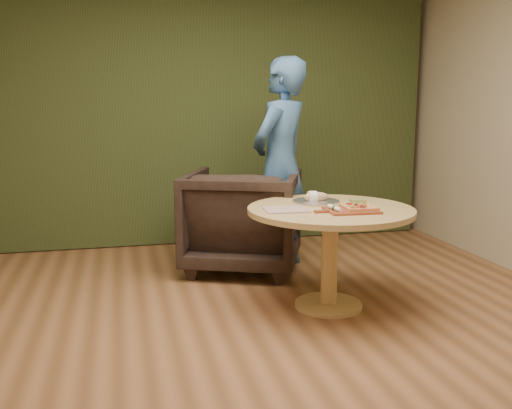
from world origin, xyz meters
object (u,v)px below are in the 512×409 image
object	(u,v)px
person_standing	(281,165)
armchair	(243,215)
pizza_paddle	(350,210)
pedestal_table	(330,227)
flatbread_pizza	(359,207)
cutlery_roll	(335,208)
bread_roll	(315,197)
serving_tray	(316,201)

from	to	relation	value
person_standing	armchair	bearing A→B (deg)	-44.26
pizza_paddle	pedestal_table	bearing A→B (deg)	117.40
armchair	person_standing	xyz separation A→B (m)	(0.35, -0.01, 0.44)
pedestal_table	pizza_paddle	size ratio (longest dim) A/B	2.66
pizza_paddle	flatbread_pizza	world-z (taller)	flatbread_pizza
person_standing	cutlery_roll	bearing A→B (deg)	48.09
pedestal_table	flatbread_pizza	distance (m)	0.28
bread_roll	pedestal_table	bearing A→B (deg)	-80.04
pedestal_table	cutlery_roll	xyz separation A→B (m)	(-0.04, -0.17, 0.17)
bread_roll	flatbread_pizza	bearing A→B (deg)	-65.19
pedestal_table	pizza_paddle	distance (m)	0.24
cutlery_roll	person_standing	size ratio (longest dim) A/B	0.11
bread_roll	armchair	bearing A→B (deg)	112.73
flatbread_pizza	pizza_paddle	bearing A→B (deg)	179.59
person_standing	pedestal_table	bearing A→B (deg)	50.11
cutlery_roll	armchair	size ratio (longest dim) A/B	0.20
bread_roll	armchair	size ratio (longest dim) A/B	0.19
person_standing	bread_roll	bearing A→B (deg)	48.32
pedestal_table	serving_tray	distance (m)	0.27
serving_tray	bread_roll	world-z (taller)	bread_roll
serving_tray	person_standing	xyz separation A→B (m)	(-0.03, 0.87, 0.19)
cutlery_roll	bread_roll	distance (m)	0.40
pizza_paddle	bread_roll	distance (m)	0.42
bread_roll	person_standing	distance (m)	0.88
pedestal_table	person_standing	world-z (taller)	person_standing
pizza_paddle	serving_tray	xyz separation A→B (m)	(-0.11, 0.40, -0.00)
armchair	pedestal_table	bearing A→B (deg)	132.50
pedestal_table	cutlery_roll	distance (m)	0.24
pedestal_table	flatbread_pizza	xyz separation A→B (m)	(0.14, -0.17, 0.17)
pizza_paddle	flatbread_pizza	bearing A→B (deg)	2.05
cutlery_roll	serving_tray	world-z (taller)	cutlery_roll
pizza_paddle	bread_roll	bearing A→B (deg)	109.13
armchair	person_standing	bearing A→B (deg)	-158.87
pedestal_table	bread_roll	bearing A→B (deg)	99.96
pizza_paddle	person_standing	world-z (taller)	person_standing
flatbread_pizza	serving_tray	distance (m)	0.44
pedestal_table	armchair	size ratio (longest dim) A/B	1.20
cutlery_roll	person_standing	xyz separation A→B (m)	(-0.03, 1.27, 0.17)
flatbread_pizza	bread_roll	size ratio (longest dim) A/B	1.19
cutlery_roll	person_standing	world-z (taller)	person_standing
pizza_paddle	armchair	world-z (taller)	armchair
bread_roll	person_standing	bearing A→B (deg)	91.45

